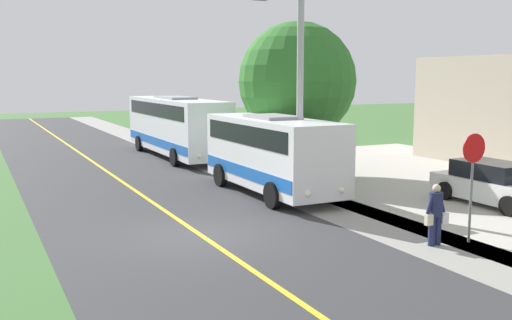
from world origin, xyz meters
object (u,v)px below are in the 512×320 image
(shuttle_bus_front, at_px, (272,151))
(stop_sign, at_px, (473,169))
(transit_bus_rear, at_px, (176,124))
(pedestrian_with_bags, at_px, (436,213))
(tree_curbside, at_px, (297,81))
(parked_car_near, at_px, (494,185))
(street_light_pole, at_px, (297,86))

(shuttle_bus_front, bearing_deg, stop_sign, 101.65)
(stop_sign, bearing_deg, transit_bus_rear, -85.17)
(pedestrian_with_bags, relative_size, tree_curbside, 0.24)
(stop_sign, xyz_separation_m, parked_car_near, (-4.26, -3.00, -1.28))
(tree_curbside, bearing_deg, parked_car_near, 109.73)
(stop_sign, distance_m, parked_car_near, 5.37)
(shuttle_bus_front, xyz_separation_m, street_light_pole, (-0.41, 1.04, 2.39))
(pedestrian_with_bags, bearing_deg, stop_sign, 169.39)
(transit_bus_rear, bearing_deg, street_light_pole, 91.82)
(shuttle_bus_front, distance_m, pedestrian_with_bags, 7.86)
(street_light_pole, bearing_deg, shuttle_bus_front, -68.49)
(street_light_pole, distance_m, tree_curbside, 5.01)
(stop_sign, distance_m, tree_curbside, 11.54)
(street_light_pole, height_order, parked_car_near, street_light_pole)
(pedestrian_with_bags, bearing_deg, street_light_pole, -88.16)
(transit_bus_rear, xyz_separation_m, parked_car_near, (-5.89, 16.22, -1.10))
(shuttle_bus_front, bearing_deg, tree_curbside, -131.98)
(pedestrian_with_bags, xyz_separation_m, parked_car_near, (-5.28, -2.81, -0.17))
(stop_sign, height_order, street_light_pole, street_light_pole)
(transit_bus_rear, relative_size, tree_curbside, 1.59)
(parked_car_near, bearing_deg, transit_bus_rear, -70.05)
(transit_bus_rear, xyz_separation_m, tree_curbside, (-2.92, 7.96, 2.34))
(transit_bus_rear, height_order, parked_car_near, transit_bus_rear)
(pedestrian_with_bags, distance_m, parked_car_near, 5.98)
(parked_car_near, distance_m, tree_curbside, 9.43)
(pedestrian_with_bags, height_order, street_light_pole, street_light_pole)
(stop_sign, bearing_deg, tree_curbside, -96.59)
(transit_bus_rear, height_order, pedestrian_with_bags, transit_bus_rear)
(pedestrian_with_bags, distance_m, tree_curbside, 11.77)
(pedestrian_with_bags, height_order, tree_curbside, tree_curbside)
(street_light_pole, xyz_separation_m, tree_curbside, (-2.54, -4.32, 0.13))
(tree_curbside, bearing_deg, stop_sign, 83.41)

